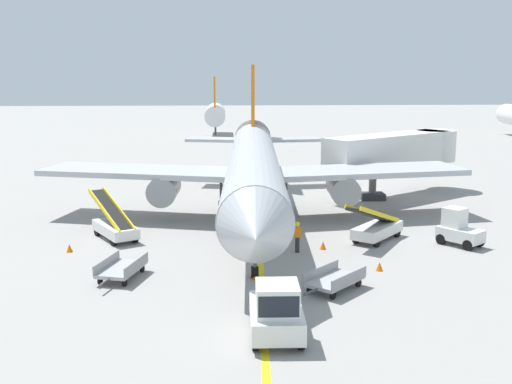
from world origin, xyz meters
TOP-DOWN VIEW (x-y plane):
  - ground_plane at (0.00, 0.00)m, footprint 300.00×300.00m
  - taxi_line_yellow at (0.14, 5.00)m, footprint 3.68×79.94m
  - airliner at (0.17, 12.65)m, footprint 28.59×35.30m
  - jet_bridge at (12.04, 20.40)m, footprint 11.94×9.36m
  - pushback_tug at (0.12, -6.23)m, footprint 1.97×3.64m
  - baggage_tug_near_wing at (11.30, 5.74)m, footprint 2.51×2.69m
  - belt_loader_forward_hold at (6.96, 6.94)m, footprint 4.15×4.65m
  - belt_loader_aft_hold at (-8.15, 8.14)m, footprint 3.59×4.95m
  - baggage_cart_loaded at (-6.62, 0.87)m, footprint 2.23×3.84m
  - baggage_cart_empty_trailing at (3.12, -1.27)m, footprint 3.15×3.30m
  - ground_crew_marshaller at (2.15, 4.76)m, footprint 0.36×0.24m
  - safety_cone_nose_left at (3.63, 5.29)m, footprint 0.36×0.36m
  - safety_cone_nose_right at (-0.29, 0.49)m, footprint 0.36×0.36m
  - safety_cone_wingtip_left at (-10.13, 5.44)m, footprint 0.36×0.36m
  - safety_cone_wingtip_right at (5.81, 1.39)m, footprint 0.36×0.36m
  - safety_cone_tail_area at (0.22, 7.26)m, footprint 0.36×0.36m
  - distant_aircraft_mid_left at (-3.02, 68.06)m, footprint 3.00×10.10m

SIDE VIEW (x-z plane):
  - ground_plane at x=0.00m, z-range 0.00..0.00m
  - taxi_line_yellow at x=0.14m, z-range 0.00..0.01m
  - safety_cone_nose_left at x=3.63m, z-range 0.00..0.44m
  - safety_cone_nose_right at x=-0.29m, z-range 0.00..0.44m
  - safety_cone_wingtip_left at x=-10.13m, z-range 0.00..0.44m
  - safety_cone_wingtip_right at x=5.81m, z-range 0.00..0.44m
  - safety_cone_tail_area at x=0.22m, z-range 0.00..0.44m
  - baggage_cart_loaded at x=-6.62m, z-range 0.00..0.94m
  - baggage_cart_empty_trailing at x=3.12m, z-range 0.00..0.94m
  - belt_loader_forward_hold at x=6.96m, z-range -0.52..2.07m
  - belt_loader_aft_hold at x=-8.15m, z-range -0.52..2.07m
  - ground_crew_marshaller at x=2.15m, z-range 0.06..1.76m
  - baggage_tug_near_wing at x=11.30m, z-range -0.12..1.98m
  - pushback_tug at x=0.12m, z-range -0.11..2.09m
  - distant_aircraft_mid_left at x=-3.02m, z-range -1.18..7.62m
  - airliner at x=0.17m, z-range -1.63..8.47m
  - jet_bridge at x=12.04m, z-range 1.12..5.97m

